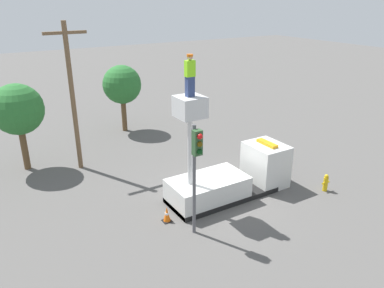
# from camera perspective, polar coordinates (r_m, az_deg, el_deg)

# --- Properties ---
(ground_plane) EXTENTS (120.00, 120.00, 0.00)m
(ground_plane) POSITION_cam_1_polar(r_m,az_deg,el_deg) (18.80, 4.59, -7.99)
(ground_plane) COLOR #565451
(bucket_truck) EXTENTS (6.36, 2.15, 5.34)m
(bucket_truck) POSITION_cam_1_polar(r_m,az_deg,el_deg) (18.61, 5.98, -4.92)
(bucket_truck) COLOR black
(bucket_truck) RESTS_ON ground
(worker) EXTENTS (0.40, 0.26, 1.75)m
(worker) POSITION_cam_1_polar(r_m,az_deg,el_deg) (15.62, -0.32, 10.38)
(worker) COLOR navy
(worker) RESTS_ON bucket_truck
(traffic_light_pole) EXTENTS (0.34, 0.57, 4.77)m
(traffic_light_pole) POSITION_cam_1_polar(r_m,az_deg,el_deg) (14.42, 0.65, -2.44)
(traffic_light_pole) COLOR #515156
(traffic_light_pole) RESTS_ON ground
(fire_hydrant) EXTENTS (0.48, 0.24, 0.92)m
(fire_hydrant) POSITION_cam_1_polar(r_m,az_deg,el_deg) (20.24, 19.69, -5.58)
(fire_hydrant) COLOR gold
(fire_hydrant) RESTS_ON ground
(traffic_cone_rear) EXTENTS (0.40, 0.40, 0.71)m
(traffic_cone_rear) POSITION_cam_1_polar(r_m,az_deg,el_deg) (16.74, -3.85, -10.67)
(traffic_cone_rear) COLOR black
(traffic_cone_rear) RESTS_ON ground
(tree_left_bg) EXTENTS (2.80, 2.80, 4.95)m
(tree_left_bg) POSITION_cam_1_polar(r_m,az_deg,el_deg) (22.47, -25.04, 4.73)
(tree_left_bg) COLOR brown
(tree_left_bg) RESTS_ON ground
(tree_right_bg) EXTENTS (2.72, 2.72, 4.80)m
(tree_right_bg) POSITION_cam_1_polar(r_m,az_deg,el_deg) (27.24, -10.62, 8.84)
(tree_right_bg) COLOR brown
(tree_right_bg) RESTS_ON ground
(utility_pole) EXTENTS (2.20, 0.26, 8.13)m
(utility_pole) POSITION_cam_1_polar(r_m,az_deg,el_deg) (21.31, -17.80, 7.36)
(utility_pole) COLOR brown
(utility_pole) RESTS_ON ground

